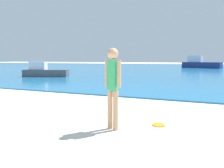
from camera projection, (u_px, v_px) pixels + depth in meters
water at (180, 68)px, 35.64m from camera, size 160.00×60.00×0.06m
person_standing at (113, 84)px, 4.26m from camera, size 0.38×0.22×1.68m
frisbee at (159, 125)px, 4.62m from camera, size 0.29×0.29×0.03m
boat_near at (45, 71)px, 17.06m from camera, size 3.71×2.28×1.20m
boat_far at (200, 64)px, 34.16m from camera, size 6.18×3.66×2.00m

